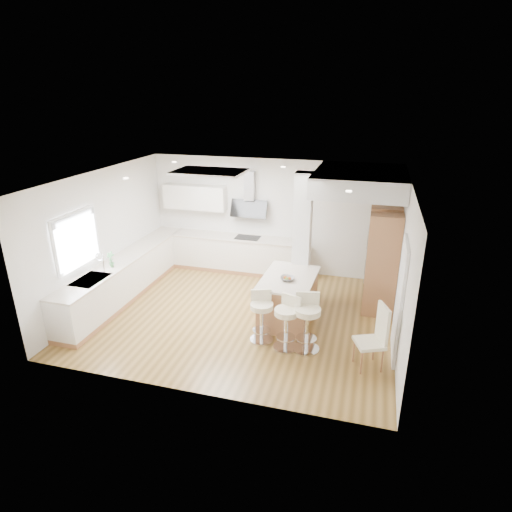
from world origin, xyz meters
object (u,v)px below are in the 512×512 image
(bar_stool_c, at_px, (307,320))
(dining_chair, at_px, (376,335))
(bar_stool_b, at_px, (287,320))
(bar_stool_a, at_px, (262,314))
(peninsula, at_px, (288,298))

(bar_stool_c, height_order, dining_chair, dining_chair)
(bar_stool_b, height_order, dining_chair, dining_chair)
(dining_chair, bearing_deg, bar_stool_a, 148.45)
(dining_chair, bearing_deg, bar_stool_c, 146.83)
(peninsula, bearing_deg, bar_stool_c, -59.97)
(bar_stool_a, relative_size, dining_chair, 0.85)
(peninsula, bearing_deg, bar_stool_b, -78.14)
(bar_stool_b, bearing_deg, peninsula, 120.14)
(peninsula, distance_m, bar_stool_b, 1.04)
(bar_stool_b, bearing_deg, bar_stool_c, 26.56)
(peninsula, relative_size, bar_stool_c, 1.46)
(peninsula, xyz_separation_m, bar_stool_c, (0.53, -0.99, 0.13))
(bar_stool_c, bearing_deg, peninsula, 107.03)
(peninsula, relative_size, bar_stool_b, 1.56)
(peninsula, bearing_deg, dining_chair, -33.36)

